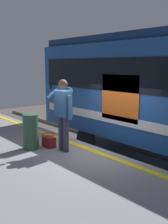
# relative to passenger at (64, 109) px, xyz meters

# --- Properties ---
(ground_plane) EXTENTS (25.62, 25.62, 0.00)m
(ground_plane) POSITION_rel_passenger_xyz_m (-0.24, -0.83, -2.04)
(ground_plane) COLOR #4C4742
(platform) EXTENTS (17.08, 5.06, 1.03)m
(platform) POSITION_rel_passenger_xyz_m (-0.24, 1.70, -1.52)
(platform) COLOR gray
(platform) RESTS_ON ground
(safety_line) EXTENTS (16.74, 0.16, 0.01)m
(safety_line) POSITION_rel_passenger_xyz_m (-0.24, -0.53, -1.00)
(safety_line) COLOR yellow
(safety_line) RESTS_ON platform
(track_rail_near) EXTENTS (22.20, 0.08, 0.16)m
(track_rail_near) POSITION_rel_passenger_xyz_m (-0.24, -2.37, -1.96)
(track_rail_near) COLOR slate
(track_rail_near) RESTS_ON ground
(track_rail_far) EXTENTS (22.20, 0.08, 0.16)m
(track_rail_far) POSITION_rel_passenger_xyz_m (-0.24, -3.81, -1.96)
(track_rail_far) COLOR slate
(track_rail_far) RESTS_ON ground
(passenger) EXTENTS (0.57, 0.55, 1.70)m
(passenger) POSITION_rel_passenger_xyz_m (0.00, 0.00, 0.00)
(passenger) COLOR #383347
(passenger) RESTS_ON platform
(handbag) EXTENTS (0.36, 0.33, 0.33)m
(handbag) POSITION_rel_passenger_xyz_m (0.49, 0.11, -0.86)
(handbag) COLOR maroon
(handbag) RESTS_ON platform
(trash_bin) EXTENTS (0.38, 0.38, 0.85)m
(trash_bin) POSITION_rel_passenger_xyz_m (0.67, 0.51, -0.58)
(trash_bin) COLOR #2D4C38
(trash_bin) RESTS_ON platform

